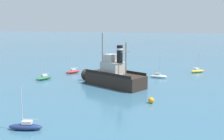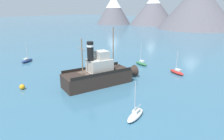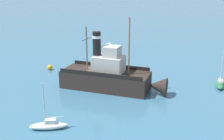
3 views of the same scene
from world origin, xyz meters
name	(u,v)px [view 3 (image 3 of 3)]	position (x,y,z in m)	size (l,w,h in m)	color
ground_plane	(97,85)	(0.00, 0.00, 0.00)	(600.00, 600.00, 0.00)	#38667F
old_tugboat	(110,76)	(1.52, 1.77, 1.83)	(8.44, 14.65, 9.90)	#2D231E
sailboat_navy	(109,46)	(-23.02, 2.29, 0.43)	(2.25, 3.95, 4.90)	navy
sailboat_white	(49,125)	(12.46, -4.55, 0.43)	(1.43, 3.88, 4.90)	white
sailboat_green	(220,84)	(1.27, 17.29, 0.43)	(3.94, 2.38, 4.90)	#286B3D
mooring_buoy	(50,67)	(-7.36, -8.02, 0.44)	(0.89, 0.89, 0.89)	orange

